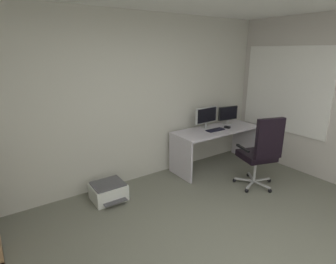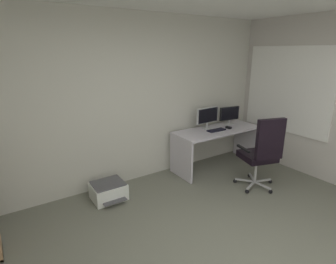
{
  "view_description": "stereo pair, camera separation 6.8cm",
  "coord_description": "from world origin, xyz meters",
  "px_view_note": "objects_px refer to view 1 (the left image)",
  "views": [
    {
      "loc": [
        -1.67,
        -1.18,
        2.07
      ],
      "look_at": [
        0.4,
        1.83,
        0.95
      ],
      "focal_mm": 28.66,
      "sensor_mm": 36.0,
      "label": 1
    },
    {
      "loc": [
        -1.62,
        -1.22,
        2.07
      ],
      "look_at": [
        0.4,
        1.83,
        0.95
      ],
      "focal_mm": 28.66,
      "sensor_mm": 36.0,
      "label": 2
    }
  ],
  "objects_px": {
    "printer": "(109,191)",
    "keyboard": "(215,130)",
    "desk": "(216,138)",
    "monitor_main": "(206,116)",
    "office_chair": "(261,150)",
    "computer_mouse": "(227,127)",
    "monitor_secondary": "(228,114)"
  },
  "relations": [
    {
      "from": "desk",
      "to": "keyboard",
      "type": "xyz_separation_m",
      "value": [
        -0.09,
        -0.06,
        0.19
      ]
    },
    {
      "from": "desk",
      "to": "monitor_main",
      "type": "relative_size",
      "value": 3.36
    },
    {
      "from": "monitor_main",
      "to": "desk",
      "type": "bearing_deg",
      "value": -45.54
    },
    {
      "from": "keyboard",
      "to": "computer_mouse",
      "type": "xyz_separation_m",
      "value": [
        0.28,
        -0.01,
        0.01
      ]
    },
    {
      "from": "monitor_secondary",
      "to": "printer",
      "type": "relative_size",
      "value": 0.87
    },
    {
      "from": "printer",
      "to": "office_chair",
      "type": "bearing_deg",
      "value": -26.23
    },
    {
      "from": "office_chair",
      "to": "monitor_secondary",
      "type": "bearing_deg",
      "value": 68.08
    },
    {
      "from": "office_chair",
      "to": "monitor_main",
      "type": "bearing_deg",
      "value": 94.68
    },
    {
      "from": "printer",
      "to": "keyboard",
      "type": "bearing_deg",
      "value": -2.03
    },
    {
      "from": "keyboard",
      "to": "computer_mouse",
      "type": "relative_size",
      "value": 3.4
    },
    {
      "from": "desk",
      "to": "monitor_secondary",
      "type": "distance_m",
      "value": 0.57
    },
    {
      "from": "monitor_main",
      "to": "keyboard",
      "type": "xyz_separation_m",
      "value": [
        0.04,
        -0.2,
        -0.22
      ]
    },
    {
      "from": "monitor_main",
      "to": "monitor_secondary",
      "type": "height_order",
      "value": "monitor_main"
    },
    {
      "from": "computer_mouse",
      "to": "monitor_main",
      "type": "bearing_deg",
      "value": 132.11
    },
    {
      "from": "desk",
      "to": "keyboard",
      "type": "height_order",
      "value": "keyboard"
    },
    {
      "from": "desk",
      "to": "monitor_main",
      "type": "distance_m",
      "value": 0.45
    },
    {
      "from": "computer_mouse",
      "to": "printer",
      "type": "bearing_deg",
      "value": 163.06
    },
    {
      "from": "monitor_main",
      "to": "monitor_secondary",
      "type": "xyz_separation_m",
      "value": [
        0.55,
        0.0,
        -0.04
      ]
    },
    {
      "from": "keyboard",
      "to": "printer",
      "type": "relative_size",
      "value": 0.7
    },
    {
      "from": "desk",
      "to": "office_chair",
      "type": "relative_size",
      "value": 1.41
    },
    {
      "from": "keyboard",
      "to": "monitor_secondary",
      "type": "bearing_deg",
      "value": 22.08
    },
    {
      "from": "desk",
      "to": "computer_mouse",
      "type": "distance_m",
      "value": 0.29
    },
    {
      "from": "computer_mouse",
      "to": "office_chair",
      "type": "xyz_separation_m",
      "value": [
        -0.23,
        -0.93,
        -0.11
      ]
    },
    {
      "from": "desk",
      "to": "monitor_secondary",
      "type": "height_order",
      "value": "monitor_secondary"
    },
    {
      "from": "monitor_secondary",
      "to": "monitor_main",
      "type": "bearing_deg",
      "value": -179.99
    },
    {
      "from": "keyboard",
      "to": "printer",
      "type": "bearing_deg",
      "value": 178.7
    },
    {
      "from": "office_chair",
      "to": "printer",
      "type": "xyz_separation_m",
      "value": [
        -2.05,
        1.01,
        -0.51
      ]
    },
    {
      "from": "monitor_secondary",
      "to": "keyboard",
      "type": "relative_size",
      "value": 1.24
    },
    {
      "from": "monitor_secondary",
      "to": "printer",
      "type": "height_order",
      "value": "monitor_secondary"
    },
    {
      "from": "monitor_main",
      "to": "computer_mouse",
      "type": "height_order",
      "value": "monitor_main"
    },
    {
      "from": "monitor_main",
      "to": "keyboard",
      "type": "height_order",
      "value": "monitor_main"
    },
    {
      "from": "monitor_main",
      "to": "printer",
      "type": "xyz_separation_m",
      "value": [
        -1.96,
        -0.13,
        -0.82
      ]
    }
  ]
}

